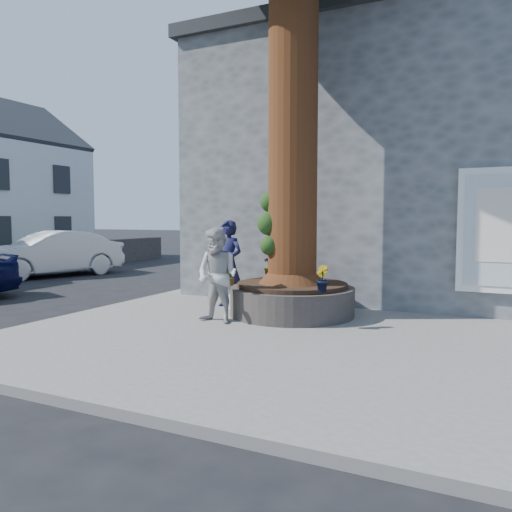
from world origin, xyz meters
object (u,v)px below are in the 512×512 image
at_px(man, 228,264).
at_px(woman, 217,276).
at_px(planter, 292,299).
at_px(car_silver, 51,254).

height_order(man, woman, man).
bearing_deg(planter, car_silver, 161.67).
distance_m(planter, car_silver, 10.31).
bearing_deg(man, planter, 1.80).
bearing_deg(planter, woman, -126.95).
xyz_separation_m(man, car_silver, (-8.30, 2.99, -0.25)).
bearing_deg(planter, man, 170.54).
distance_m(man, woman, 1.56).
xyz_separation_m(planter, man, (-1.48, 0.25, 0.59)).
distance_m(man, car_silver, 8.83).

